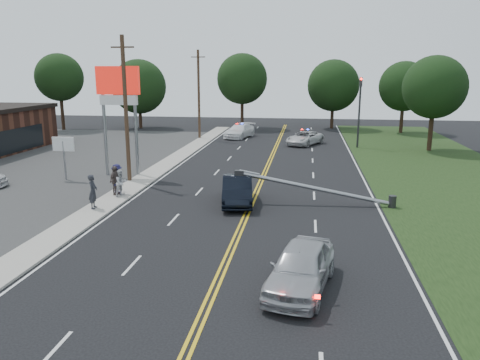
% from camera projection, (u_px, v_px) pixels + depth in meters
% --- Properties ---
extents(ground, '(120.00, 120.00, 0.00)m').
position_uv_depth(ground, '(230.00, 252.00, 20.26)').
color(ground, black).
rests_on(ground, ground).
extents(sidewalk, '(1.80, 70.00, 0.12)m').
position_uv_depth(sidewalk, '(130.00, 188.00, 31.05)').
color(sidewalk, '#9F9A8F').
rests_on(sidewalk, ground).
extents(grass_verge, '(12.00, 80.00, 0.01)m').
position_uv_depth(grass_verge, '(479.00, 202.00, 28.04)').
color(grass_verge, black).
rests_on(grass_verge, ground).
extents(centerline_yellow, '(0.36, 80.00, 0.00)m').
position_uv_depth(centerline_yellow, '(256.00, 193.00, 29.90)').
color(centerline_yellow, gold).
rests_on(centerline_yellow, ground).
extents(pylon_sign, '(3.20, 0.35, 8.00)m').
position_uv_depth(pylon_sign, '(118.00, 94.00, 33.85)').
color(pylon_sign, gray).
rests_on(pylon_sign, ground).
extents(small_sign, '(1.60, 0.14, 3.10)m').
position_uv_depth(small_sign, '(64.00, 148.00, 33.24)').
color(small_sign, gray).
rests_on(small_sign, ground).
extents(traffic_signal, '(0.28, 0.41, 7.05)m').
position_uv_depth(traffic_signal, '(360.00, 106.00, 47.08)').
color(traffic_signal, '#2D2D30').
rests_on(traffic_signal, ground).
extents(fallen_streetlight, '(9.36, 0.44, 1.91)m').
position_uv_depth(fallen_streetlight, '(324.00, 190.00, 27.19)').
color(fallen_streetlight, '#2D2D30').
rests_on(fallen_streetlight, ground).
extents(utility_pole_mid, '(1.60, 0.28, 10.00)m').
position_uv_depth(utility_pole_mid, '(126.00, 110.00, 31.95)').
color(utility_pole_mid, '#382619').
rests_on(utility_pole_mid, ground).
extents(utility_pole_far, '(1.60, 0.28, 10.00)m').
position_uv_depth(utility_pole_far, '(199.00, 94.00, 53.16)').
color(utility_pole_far, '#382619').
rests_on(utility_pole_far, ground).
extents(tree_4, '(6.18, 6.18, 9.96)m').
position_uv_depth(tree_4, '(59.00, 77.00, 61.23)').
color(tree_4, black).
rests_on(tree_4, ground).
extents(tree_5, '(7.28, 7.28, 9.27)m').
position_uv_depth(tree_5, '(139.00, 87.00, 63.16)').
color(tree_5, black).
rests_on(tree_5, ground).
extents(tree_6, '(6.80, 6.80, 10.05)m').
position_uv_depth(tree_6, '(242.00, 79.00, 63.23)').
color(tree_6, black).
rests_on(tree_6, ground).
extents(tree_7, '(6.91, 6.91, 9.24)m').
position_uv_depth(tree_7, '(333.00, 86.00, 62.95)').
color(tree_7, black).
rests_on(tree_7, ground).
extents(tree_8, '(6.19, 6.19, 8.91)m').
position_uv_depth(tree_8, '(404.00, 86.00, 58.28)').
color(tree_8, black).
rests_on(tree_8, ground).
extents(tree_9, '(6.03, 6.03, 9.17)m').
position_uv_depth(tree_9, '(435.00, 87.00, 44.89)').
color(tree_9, black).
rests_on(tree_9, ground).
extents(crashed_sedan, '(2.41, 5.09, 1.61)m').
position_uv_depth(crashed_sedan, '(237.00, 190.00, 27.55)').
color(crashed_sedan, black).
rests_on(crashed_sedan, ground).
extents(waiting_sedan, '(2.86, 5.12, 1.65)m').
position_uv_depth(waiting_sedan, '(301.00, 267.00, 16.64)').
color(waiting_sedan, '#A9ABB2').
rests_on(waiting_sedan, ground).
extents(emergency_a, '(4.44, 5.66, 1.43)m').
position_uv_depth(emergency_a, '(305.00, 138.00, 49.69)').
color(emergency_a, silver).
rests_on(emergency_a, ground).
extents(emergency_b, '(3.60, 5.85, 1.58)m').
position_uv_depth(emergency_b, '(240.00, 131.00, 55.05)').
color(emergency_b, white).
rests_on(emergency_b, ground).
extents(bystander_a, '(0.57, 0.77, 1.94)m').
position_uv_depth(bystander_a, '(93.00, 192.00, 26.08)').
color(bystander_a, '#27282F').
rests_on(bystander_a, sidewalk).
extents(bystander_b, '(0.92, 1.00, 1.66)m').
position_uv_depth(bystander_b, '(121.00, 183.00, 28.70)').
color(bystander_b, '#B4B3B8').
rests_on(bystander_b, sidewalk).
extents(bystander_c, '(0.75, 1.24, 1.86)m').
position_uv_depth(bystander_c, '(117.00, 179.00, 29.38)').
color(bystander_c, '#1E1C47').
rests_on(bystander_c, sidewalk).
extents(bystander_d, '(0.55, 1.11, 1.82)m').
position_uv_depth(bystander_d, '(115.00, 180.00, 28.99)').
color(bystander_d, '#5A4B48').
rests_on(bystander_d, sidewalk).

